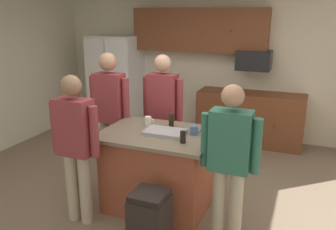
# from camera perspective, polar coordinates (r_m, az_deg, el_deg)

# --- Properties ---
(floor) EXTENTS (7.04, 7.04, 0.00)m
(floor) POSITION_cam_1_polar(r_m,az_deg,el_deg) (4.40, -0.72, -13.98)
(floor) COLOR #7F6B56
(floor) RESTS_ON ground
(back_wall) EXTENTS (6.40, 0.10, 2.60)m
(back_wall) POSITION_cam_1_polar(r_m,az_deg,el_deg) (6.54, 8.85, 8.01)
(back_wall) COLOR beige
(back_wall) RESTS_ON ground
(cabinet_run_upper) EXTENTS (2.40, 0.38, 0.75)m
(cabinet_run_upper) POSITION_cam_1_polar(r_m,az_deg,el_deg) (6.39, 5.08, 13.59)
(cabinet_run_upper) COLOR brown
(cabinet_run_lower) EXTENTS (1.80, 0.63, 0.90)m
(cabinet_run_lower) POSITION_cam_1_polar(r_m,az_deg,el_deg) (6.30, 13.14, -0.46)
(cabinet_run_lower) COLOR brown
(cabinet_run_lower) RESTS_ON ground
(refrigerator) EXTENTS (0.91, 0.76, 1.80)m
(refrigerator) POSITION_cam_1_polar(r_m,az_deg,el_deg) (6.96, -8.43, 5.20)
(refrigerator) COLOR white
(refrigerator) RESTS_ON ground
(microwave_over_range) EXTENTS (0.56, 0.40, 0.32)m
(microwave_over_range) POSITION_cam_1_polar(r_m,az_deg,el_deg) (6.11, 13.78, 8.61)
(microwave_over_range) COLOR black
(kitchen_island) EXTENTS (1.26, 0.94, 0.93)m
(kitchen_island) POSITION_cam_1_polar(r_m,az_deg,el_deg) (4.11, -1.59, -8.90)
(kitchen_island) COLOR #9E4C33
(kitchen_island) RESTS_ON ground
(person_guest_by_door) EXTENTS (0.57, 0.23, 1.74)m
(person_guest_by_door) POSITION_cam_1_polar(r_m,az_deg,el_deg) (4.63, -9.41, 0.95)
(person_guest_by_door) COLOR tan
(person_guest_by_door) RESTS_ON ground
(person_guest_left) EXTENTS (0.57, 0.22, 1.70)m
(person_guest_left) POSITION_cam_1_polar(r_m,az_deg,el_deg) (4.71, -0.86, 1.11)
(person_guest_left) COLOR tan
(person_guest_left) RESTS_ON ground
(person_guest_right) EXTENTS (0.57, 0.22, 1.63)m
(person_guest_right) POSITION_cam_1_polar(r_m,az_deg,el_deg) (3.78, -14.82, -4.10)
(person_guest_right) COLOR tan
(person_guest_right) RESTS_ON ground
(person_elder_center) EXTENTS (0.57, 0.22, 1.60)m
(person_elder_center) POSITION_cam_1_polar(r_m,az_deg,el_deg) (3.37, 9.97, -6.57)
(person_elder_center) COLOR tan
(person_elder_center) RESTS_ON ground
(tumbler_amber) EXTENTS (0.06, 0.06, 0.13)m
(tumbler_amber) POSITION_cam_1_polar(r_m,az_deg,el_deg) (3.61, 2.43, -3.59)
(tumbler_amber) COLOR black
(tumbler_amber) RESTS_ON kitchen_island
(mug_blue_stoneware) EXTENTS (0.12, 0.08, 0.11)m
(mug_blue_stoneware) POSITION_cam_1_polar(r_m,az_deg,el_deg) (4.17, -3.22, -0.98)
(mug_blue_stoneware) COLOR white
(mug_blue_stoneware) RESTS_ON kitchen_island
(mug_ceramic_white) EXTENTS (0.13, 0.09, 0.10)m
(mug_ceramic_white) POSITION_cam_1_polar(r_m,az_deg,el_deg) (3.86, 4.23, -2.47)
(mug_ceramic_white) COLOR #4C6B99
(mug_ceramic_white) RESTS_ON kitchen_island
(glass_short_whisky) EXTENTS (0.07, 0.07, 0.17)m
(glass_short_whisky) POSITION_cam_1_polar(r_m,az_deg,el_deg) (4.03, 6.07, -1.24)
(glass_short_whisky) COLOR black
(glass_short_whisky) RESTS_ON kitchen_island
(glass_pilsner) EXTENTS (0.06, 0.06, 0.16)m
(glass_pilsner) POSITION_cam_1_polar(r_m,az_deg,el_deg) (4.09, 0.56, -0.90)
(glass_pilsner) COLOR black
(glass_pilsner) RESTS_ON kitchen_island
(serving_tray) EXTENTS (0.44, 0.30, 0.04)m
(serving_tray) POSITION_cam_1_polar(r_m,az_deg,el_deg) (3.88, -0.52, -2.80)
(serving_tray) COLOR #B7B7BC
(serving_tray) RESTS_ON kitchen_island
(trash_bin) EXTENTS (0.34, 0.34, 0.61)m
(trash_bin) POSITION_cam_1_polar(r_m,az_deg,el_deg) (3.50, -2.99, -16.85)
(trash_bin) COLOR black
(trash_bin) RESTS_ON ground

